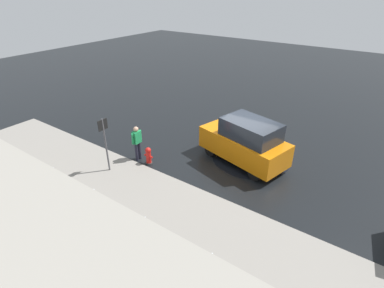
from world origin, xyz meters
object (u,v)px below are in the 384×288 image
Objects in this scene: moving_hatchback at (245,142)px; sign_post at (105,138)px; fire_hydrant at (148,156)px; pedestrian at (137,140)px.

moving_hatchback is 1.75× the size of sign_post.
fire_hydrant is 2.07m from sign_post.
fire_hydrant is 0.33× the size of sign_post.
sign_post is (4.34, 3.92, 0.55)m from moving_hatchback.
pedestrian is 1.57m from sign_post.
sign_post reaches higher than fire_hydrant.
pedestrian is at bearing 32.40° from moving_hatchback.
moving_hatchback is 5.88m from sign_post.
pedestrian reaches higher than fire_hydrant.
fire_hydrant is at bearing 178.98° from pedestrian.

